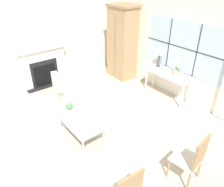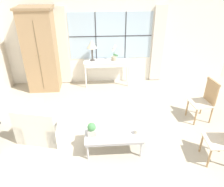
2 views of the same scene
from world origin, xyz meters
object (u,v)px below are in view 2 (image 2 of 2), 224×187
at_px(console_table, 107,64).
at_px(pillar_candle, 136,132).
at_px(table_lamp, 92,45).
at_px(armoire, 41,51).
at_px(side_chair_wooden, 206,99).
at_px(potted_plant_small, 92,129).
at_px(armchair_upholstered, 44,123).
at_px(coffee_table, 114,134).
at_px(potted_orchid, 114,55).

relative_size(console_table, pillar_candle, 11.22).
xyz_separation_m(table_lamp, pillar_candle, (0.81, -2.88, -0.79)).
bearing_deg(table_lamp, console_table, -6.48).
xyz_separation_m(armoire, pillar_candle, (2.21, -2.74, -0.71)).
xyz_separation_m(side_chair_wooden, potted_plant_small, (-2.53, -0.86, -0.03)).
distance_m(table_lamp, potted_plant_small, 2.93).
xyz_separation_m(table_lamp, armchair_upholstered, (-1.02, -2.27, -0.95)).
xyz_separation_m(armchair_upholstered, potted_plant_small, (1.01, -0.57, 0.24)).
bearing_deg(console_table, armoire, -176.95).
xyz_separation_m(coffee_table, potted_plant_small, (-0.40, -0.02, 0.17)).
height_order(table_lamp, potted_orchid, table_lamp).
distance_m(console_table, side_chair_wooden, 2.87).
xyz_separation_m(console_table, potted_plant_small, (-0.42, -2.80, -0.16)).
xyz_separation_m(table_lamp, potted_orchid, (0.62, -0.03, -0.28)).
bearing_deg(table_lamp, potted_orchid, -2.51).
distance_m(table_lamp, side_chair_wooden, 3.28).
bearing_deg(potted_orchid, pillar_candle, -86.22).
relative_size(side_chair_wooden, coffee_table, 0.90).
height_order(table_lamp, side_chair_wooden, table_lamp).
bearing_deg(side_chair_wooden, potted_plant_small, -161.22).
relative_size(armoire, armchair_upholstered, 2.13).
bearing_deg(coffee_table, console_table, 89.58).
distance_m(armchair_upholstered, potted_plant_small, 1.18).
relative_size(console_table, table_lamp, 2.26).
bearing_deg(table_lamp, coffee_table, -82.10).
height_order(table_lamp, armchair_upholstered, table_lamp).
distance_m(armoire, pillar_candle, 3.59).
height_order(potted_plant_small, pillar_candle, potted_plant_small).
distance_m(side_chair_wooden, coffee_table, 2.30).
distance_m(armoire, coffee_table, 3.32).
xyz_separation_m(armoire, potted_plant_small, (1.38, -2.71, -0.63)).
bearing_deg(table_lamp, armchair_upholstered, -114.11).
relative_size(armoire, pillar_candle, 19.03).
bearing_deg(potted_orchid, coffee_table, -94.71).
relative_size(armoire, side_chair_wooden, 2.33).
bearing_deg(armchair_upholstered, console_table, 57.29).
xyz_separation_m(table_lamp, potted_plant_small, (-0.01, -2.85, -0.71)).
distance_m(armchair_upholstered, coffee_table, 1.52).
bearing_deg(potted_plant_small, side_chair_wooden, 18.78).
relative_size(console_table, armchair_upholstered, 1.26).
relative_size(table_lamp, pillar_candle, 4.97).
bearing_deg(side_chair_wooden, armchair_upholstered, -175.36).
relative_size(armchair_upholstered, pillar_candle, 8.92).
xyz_separation_m(console_table, side_chair_wooden, (2.11, -1.94, -0.13)).
bearing_deg(side_chair_wooden, pillar_candle, -152.41).
bearing_deg(console_table, pillar_candle, -81.98).
bearing_deg(table_lamp, potted_plant_small, -90.23).
xyz_separation_m(console_table, coffee_table, (-0.02, -2.78, -0.33)).
height_order(potted_orchid, pillar_candle, potted_orchid).
relative_size(side_chair_wooden, pillar_candle, 8.16).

